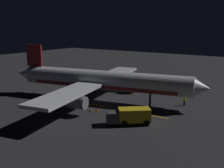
{
  "coord_description": "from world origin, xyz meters",
  "views": [
    {
      "loc": [
        39.8,
        29.17,
        13.9
      ],
      "look_at": [
        0.0,
        2.0,
        3.5
      ],
      "focal_mm": 43.47,
      "sensor_mm": 36.0,
      "label": 1
    }
  ],
  "objects_px": {
    "ground_crew_worker": "(184,101)",
    "traffic_cone_near_left": "(135,114)",
    "baggage_truck": "(130,116)",
    "traffic_cone_near_right": "(97,111)",
    "catering_truck": "(135,85)",
    "airliner": "(100,81)",
    "traffic_cone_far": "(134,94)",
    "traffic_cone_under_wing": "(91,110)"
  },
  "relations": [
    {
      "from": "airliner",
      "to": "traffic_cone_near_left",
      "type": "bearing_deg",
      "value": 68.79
    },
    {
      "from": "traffic_cone_near_left",
      "to": "baggage_truck",
      "type": "bearing_deg",
      "value": 18.7
    },
    {
      "from": "ground_crew_worker",
      "to": "catering_truck",
      "type": "bearing_deg",
      "value": -110.56
    },
    {
      "from": "catering_truck",
      "to": "traffic_cone_far",
      "type": "xyz_separation_m",
      "value": [
        3.52,
        1.76,
        -1.04
      ]
    },
    {
      "from": "traffic_cone_under_wing",
      "to": "airliner",
      "type": "bearing_deg",
      "value": -156.83
    },
    {
      "from": "ground_crew_worker",
      "to": "traffic_cone_near_right",
      "type": "distance_m",
      "value": 15.79
    },
    {
      "from": "traffic_cone_near_left",
      "to": "traffic_cone_far",
      "type": "relative_size",
      "value": 1.0
    },
    {
      "from": "baggage_truck",
      "to": "traffic_cone_near_left",
      "type": "distance_m",
      "value": 4.29
    },
    {
      "from": "catering_truck",
      "to": "traffic_cone_near_left",
      "type": "relative_size",
      "value": 10.33
    },
    {
      "from": "catering_truck",
      "to": "traffic_cone_near_right",
      "type": "xyz_separation_m",
      "value": [
        16.56,
        2.3,
        -1.04
      ]
    },
    {
      "from": "traffic_cone_near_right",
      "to": "traffic_cone_under_wing",
      "type": "distance_m",
      "value": 1.13
    },
    {
      "from": "ground_crew_worker",
      "to": "traffic_cone_near_left",
      "type": "relative_size",
      "value": 3.16
    },
    {
      "from": "ground_crew_worker",
      "to": "traffic_cone_under_wing",
      "type": "distance_m",
      "value": 16.73
    },
    {
      "from": "traffic_cone_far",
      "to": "airliner",
      "type": "bearing_deg",
      "value": -24.28
    },
    {
      "from": "traffic_cone_near_left",
      "to": "traffic_cone_far",
      "type": "bearing_deg",
      "value": -148.98
    },
    {
      "from": "baggage_truck",
      "to": "traffic_cone_near_right",
      "type": "distance_m",
      "value": 7.62
    },
    {
      "from": "catering_truck",
      "to": "traffic_cone_far",
      "type": "height_order",
      "value": "catering_truck"
    },
    {
      "from": "airliner",
      "to": "catering_truck",
      "type": "xyz_separation_m",
      "value": [
        -10.62,
        1.45,
        -2.53
      ]
    },
    {
      "from": "airliner",
      "to": "ground_crew_worker",
      "type": "height_order",
      "value": "airliner"
    },
    {
      "from": "ground_crew_worker",
      "to": "traffic_cone_near_left",
      "type": "bearing_deg",
      "value": -25.37
    },
    {
      "from": "catering_truck",
      "to": "traffic_cone_near_right",
      "type": "relative_size",
      "value": 10.33
    },
    {
      "from": "catering_truck",
      "to": "ground_crew_worker",
      "type": "xyz_separation_m",
      "value": [
        4.82,
        12.85,
        -0.4
      ]
    },
    {
      "from": "traffic_cone_under_wing",
      "to": "traffic_cone_near_left",
      "type": "bearing_deg",
      "value": 108.76
    },
    {
      "from": "ground_crew_worker",
      "to": "traffic_cone_near_right",
      "type": "xyz_separation_m",
      "value": [
        11.74,
        -10.54,
        -0.64
      ]
    },
    {
      "from": "baggage_truck",
      "to": "traffic_cone_near_right",
      "type": "bearing_deg",
      "value": -103.81
    },
    {
      "from": "traffic_cone_near_left",
      "to": "traffic_cone_far",
      "type": "height_order",
      "value": "same"
    },
    {
      "from": "ground_crew_worker",
      "to": "traffic_cone_far",
      "type": "bearing_deg",
      "value": -96.67
    },
    {
      "from": "ground_crew_worker",
      "to": "traffic_cone_far",
      "type": "xyz_separation_m",
      "value": [
        -1.3,
        -11.09,
        -0.64
      ]
    },
    {
      "from": "baggage_truck",
      "to": "traffic_cone_near_left",
      "type": "relative_size",
      "value": 11.15
    },
    {
      "from": "baggage_truck",
      "to": "traffic_cone_under_wing",
      "type": "height_order",
      "value": "baggage_truck"
    },
    {
      "from": "baggage_truck",
      "to": "ground_crew_worker",
      "type": "xyz_separation_m",
      "value": [
        -13.55,
        3.21,
        -0.34
      ]
    },
    {
      "from": "airliner",
      "to": "catering_truck",
      "type": "bearing_deg",
      "value": 172.24
    },
    {
      "from": "baggage_truck",
      "to": "catering_truck",
      "type": "bearing_deg",
      "value": -152.3
    },
    {
      "from": "traffic_cone_near_right",
      "to": "airliner",
      "type": "bearing_deg",
      "value": -147.73
    },
    {
      "from": "catering_truck",
      "to": "traffic_cone_near_left",
      "type": "height_order",
      "value": "catering_truck"
    },
    {
      "from": "traffic_cone_far",
      "to": "ground_crew_worker",
      "type": "bearing_deg",
      "value": 83.33
    },
    {
      "from": "traffic_cone_under_wing",
      "to": "baggage_truck",
      "type": "bearing_deg",
      "value": 79.59
    },
    {
      "from": "airliner",
      "to": "traffic_cone_near_right",
      "type": "distance_m",
      "value": 7.88
    },
    {
      "from": "airliner",
      "to": "ground_crew_worker",
      "type": "distance_m",
      "value": 15.7
    },
    {
      "from": "catering_truck",
      "to": "traffic_cone_near_left",
      "type": "bearing_deg",
      "value": 29.95
    },
    {
      "from": "baggage_truck",
      "to": "traffic_cone_near_right",
      "type": "relative_size",
      "value": 11.15
    },
    {
      "from": "catering_truck",
      "to": "airliner",
      "type": "bearing_deg",
      "value": -7.76
    }
  ]
}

